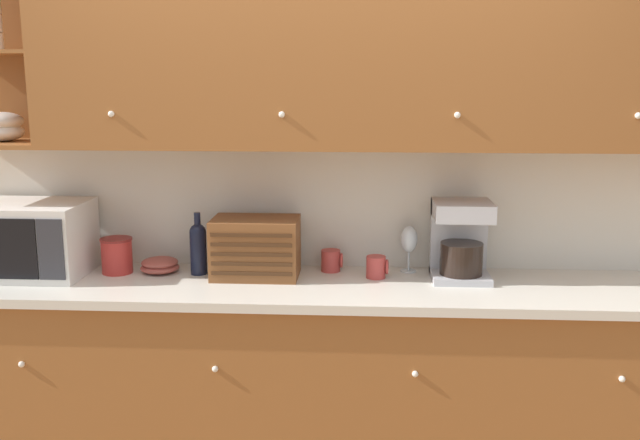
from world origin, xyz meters
TOP-DOWN VIEW (x-y plane):
  - wall_back at (0.00, 0.03)m, footprint 5.68×0.06m
  - counter_unit at (0.00, -0.29)m, footprint 3.30×0.62m
  - backsplash_panel at (0.00, -0.01)m, footprint 3.28×0.01m
  - upper_cabinets at (0.17, -0.18)m, footprint 3.28×0.39m
  - microwave at (-1.32, -0.24)m, footprint 0.51×0.39m
  - storage_canister at (-0.94, -0.19)m, footprint 0.15×0.15m
  - bowl_stack_on_counter at (-0.75, -0.17)m, footprint 0.18×0.18m
  - wine_bottle at (-0.56, -0.19)m, footprint 0.08×0.08m
  - bread_box at (-0.29, -0.21)m, footprint 0.39×0.26m
  - mug at (0.05, -0.10)m, footprint 0.10×0.09m
  - mug_blue_second at (0.26, -0.20)m, footprint 0.10×0.09m
  - wine_glass at (0.41, -0.09)m, footprint 0.08×0.08m
  - coffee_maker at (0.63, -0.18)m, footprint 0.25×0.25m

SIDE VIEW (x-z plane):
  - counter_unit at x=0.00m, z-range 0.00..0.93m
  - bowl_stack_on_counter at x=-0.75m, z-range 0.93..1.00m
  - mug_blue_second at x=0.26m, z-range 0.93..1.03m
  - mug at x=0.05m, z-range 0.93..1.03m
  - storage_canister at x=-0.94m, z-range 0.93..1.10m
  - wine_bottle at x=-0.56m, z-range 0.92..1.21m
  - bread_box at x=-0.29m, z-range 0.93..1.20m
  - wine_glass at x=0.41m, z-range 0.97..1.19m
  - microwave at x=-1.32m, z-range 0.93..1.26m
  - coffee_maker at x=0.63m, z-range 0.93..1.28m
  - backsplash_panel at x=0.00m, z-range 0.93..1.52m
  - wall_back at x=0.00m, z-range 0.00..2.60m
  - upper_cabinets at x=0.17m, z-range 1.51..2.37m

